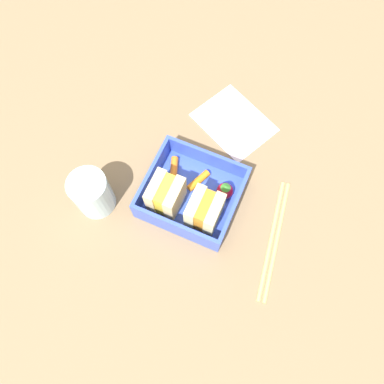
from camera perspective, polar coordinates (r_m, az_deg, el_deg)
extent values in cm
cube|color=#866C4D|center=(63.96, 0.00, -1.23)|extent=(120.00, 120.00, 2.00)
cube|color=blue|center=(62.46, 0.00, -0.72)|extent=(15.02, 13.75, 1.20)
cube|color=blue|center=(58.21, -2.60, -5.37)|extent=(15.02, 0.60, 3.80)
cube|color=blue|center=(62.70, 2.42, 5.25)|extent=(15.02, 0.60, 3.80)
cube|color=blue|center=(59.49, 6.38, -2.44)|extent=(0.60, 12.55, 3.80)
cube|color=blue|center=(61.63, -6.16, 2.63)|extent=(0.60, 12.55, 3.80)
cube|color=beige|center=(57.56, 3.40, -3.48)|extent=(1.59, 5.38, 6.25)
cube|color=orange|center=(57.70, 1.94, -2.89)|extent=(1.59, 4.95, 5.75)
cube|color=beige|center=(57.87, 0.49, -2.30)|extent=(1.59, 5.38, 6.25)
cube|color=beige|center=(58.41, -2.60, -1.02)|extent=(1.59, 5.38, 6.25)
cube|color=yellow|center=(58.72, -4.01, -0.44)|extent=(1.59, 4.95, 5.75)
cube|color=beige|center=(59.07, -5.40, 0.13)|extent=(1.59, 5.38, 6.25)
sphere|color=red|center=(60.97, 5.04, 0.17)|extent=(2.71, 2.71, 2.71)
cone|color=#3E8930|center=(59.45, 5.17, 0.77)|extent=(1.63, 1.63, 0.60)
cylinder|color=orange|center=(62.32, 0.77, 1.84)|extent=(2.80, 4.48, 1.20)
cylinder|color=orange|center=(63.20, -2.78, 3.50)|extent=(2.68, 4.50, 1.24)
cylinder|color=tan|center=(61.99, 12.85, -7.07)|extent=(3.46, 20.31, 0.70)
cylinder|color=tan|center=(61.87, 12.04, -6.87)|extent=(3.46, 20.31, 0.70)
cylinder|color=silver|center=(61.17, -14.97, -0.22)|extent=(6.13, 6.13, 7.85)
cube|color=silver|center=(69.95, 6.41, 10.55)|extent=(16.47, 15.17, 0.40)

